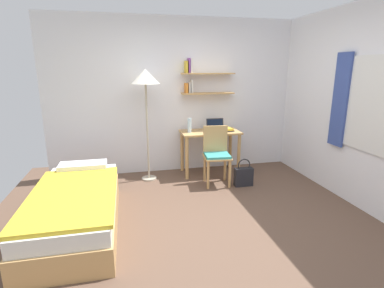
% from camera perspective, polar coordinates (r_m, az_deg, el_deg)
% --- Properties ---
extents(ground_plane, '(5.28, 5.28, 0.00)m').
position_cam_1_polar(ground_plane, '(3.61, 3.70, -15.11)').
color(ground_plane, brown).
extents(wall_back, '(4.40, 0.27, 2.60)m').
position_cam_1_polar(wall_back, '(5.13, -2.37, 9.17)').
color(wall_back, white).
rests_on(wall_back, ground_plane).
extents(wall_right, '(0.10, 4.40, 2.60)m').
position_cam_1_polar(wall_right, '(4.23, 31.46, 5.88)').
color(wall_right, white).
rests_on(wall_right, ground_plane).
extents(bed, '(0.89, 1.92, 0.54)m').
position_cam_1_polar(bed, '(3.67, -21.38, -11.46)').
color(bed, tan).
rests_on(bed, ground_plane).
extents(desk, '(0.99, 0.52, 0.74)m').
position_cam_1_polar(desk, '(5.05, 3.50, 0.81)').
color(desk, tan).
rests_on(desk, ground_plane).
extents(desk_chair, '(0.44, 0.42, 0.91)m').
position_cam_1_polar(desk_chair, '(4.61, 4.75, -1.67)').
color(desk_chair, tan).
rests_on(desk_chair, ground_plane).
extents(standing_lamp, '(0.43, 0.43, 1.77)m').
position_cam_1_polar(standing_lamp, '(4.64, -8.97, 11.76)').
color(standing_lamp, '#B2A893').
rests_on(standing_lamp, ground_plane).
extents(laptop, '(0.31, 0.21, 0.20)m').
position_cam_1_polar(laptop, '(5.05, 4.60, 3.15)').
color(laptop, black).
rests_on(laptop, desk).
extents(water_bottle, '(0.07, 0.07, 0.24)m').
position_cam_1_polar(water_bottle, '(4.89, -0.49, 3.63)').
color(water_bottle, silver).
rests_on(water_bottle, desk).
extents(book_stack, '(0.18, 0.23, 0.05)m').
position_cam_1_polar(book_stack, '(5.07, 6.86, 2.81)').
color(book_stack, '#333338').
rests_on(book_stack, desk).
extents(handbag, '(0.28, 0.11, 0.44)m').
position_cam_1_polar(handbag, '(4.67, 9.91, -6.13)').
color(handbag, '#232328').
rests_on(handbag, ground_plane).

